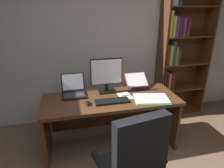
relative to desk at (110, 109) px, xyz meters
The scene contains 11 objects.
wall_back 1.13m from the desk, 87.58° to the left, with size 5.70×0.12×2.55m, color #B2ADA3.
desk is the anchor object (origin of this frame).
bookshelf 1.58m from the desk, 25.23° to the left, with size 0.86×0.30×2.30m.
monitor 0.46m from the desk, 94.11° to the left, with size 0.43×0.16×0.47m.
laptop 0.54m from the desk, 161.86° to the left, with size 0.31×0.33×0.25m.
keyboard 0.28m from the desk, 93.04° to the right, with size 0.42×0.15×0.02m, color black.
computer_mouse 0.42m from the desk, 148.63° to the right, with size 0.06×0.10×0.04m, color black.
reading_stand_with_book 0.57m from the desk, 24.51° to the left, with size 0.32×0.28×0.18m.
open_binder 0.58m from the desk, 26.08° to the right, with size 0.49×0.39×0.02m.
notepad 0.29m from the desk, 20.10° to the right, with size 0.15×0.21×0.01m, color silver.
pen 0.31m from the desk, 18.35° to the right, with size 0.01×0.01×0.14m, color navy.
Camera 1 is at (-0.55, -0.83, 1.84)m, focal length 31.79 mm.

